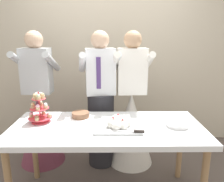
{
  "coord_description": "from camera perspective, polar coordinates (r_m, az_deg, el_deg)",
  "views": [
    {
      "loc": [
        0.03,
        -1.91,
        1.59
      ],
      "look_at": [
        0.05,
        0.15,
        1.07
      ],
      "focal_mm": 35.02,
      "sensor_mm": 36.0,
      "label": 1
    }
  ],
  "objects": [
    {
      "name": "round_cake",
      "position": [
        2.28,
        -8.2,
        -6.32
      ],
      "size": [
        0.24,
        0.24,
        0.06
      ],
      "color": "white",
      "rests_on": "dessert_table"
    },
    {
      "name": "person_bride",
      "position": [
        2.77,
        4.99,
        -7.36
      ],
      "size": [
        0.56,
        0.56,
        1.66
      ],
      "color": "white",
      "rests_on": "ground_plane"
    },
    {
      "name": "main_cake_tray",
      "position": [
        2.0,
        1.58,
        -8.65
      ],
      "size": [
        0.43,
        0.31,
        0.12
      ],
      "color": "silver",
      "rests_on": "dessert_table"
    },
    {
      "name": "dessert_table",
      "position": [
        2.11,
        -1.33,
        -10.93
      ],
      "size": [
        1.8,
        0.8,
        0.78
      ],
      "color": "silver",
      "rests_on": "ground_plane"
    },
    {
      "name": "cupcake_stand",
      "position": [
        2.23,
        -18.37,
        -4.56
      ],
      "size": [
        0.23,
        0.23,
        0.31
      ],
      "color": "#D83F4C",
      "rests_on": "dessert_table"
    },
    {
      "name": "rear_wall",
      "position": [
        3.29,
        -1.1,
        11.6
      ],
      "size": [
        5.2,
        0.1,
        2.9
      ],
      "primitive_type": "cube",
      "color": "beige",
      "rests_on": "ground_plane"
    },
    {
      "name": "plate_stack",
      "position": [
        2.15,
        16.91,
        -8.09
      ],
      "size": [
        0.21,
        0.21,
        0.05
      ],
      "color": "white",
      "rests_on": "dessert_table"
    },
    {
      "name": "person_guest",
      "position": [
        2.92,
        -18.18,
        -6.89
      ],
      "size": [
        0.56,
        0.56,
        1.66
      ],
      "color": "brown",
      "rests_on": "ground_plane"
    },
    {
      "name": "person_groom",
      "position": [
        2.67,
        -2.95,
        -4.36
      ],
      "size": [
        0.52,
        0.55,
        1.66
      ],
      "color": "#232328",
      "rests_on": "ground_plane"
    }
  ]
}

